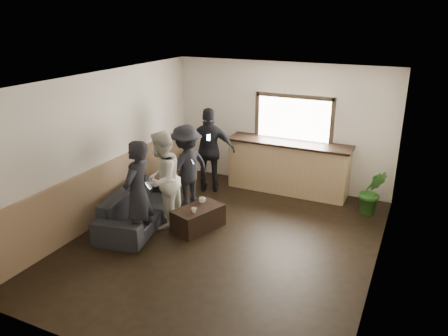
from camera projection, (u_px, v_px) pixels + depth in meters
The scene contains 12 objects.
ground at pixel (224, 242), 7.64m from camera, with size 5.00×6.00×0.01m, color black.
room_shell at pixel (185, 157), 7.44m from camera, with size 5.01×6.01×2.80m.
bar_counter at pixel (288, 164), 9.60m from camera, with size 2.70×0.68×2.13m.
sofa at pixel (140, 206), 8.25m from camera, with size 2.25×0.88×0.66m, color black.
coffee_table at pixel (198, 218), 8.05m from camera, with size 0.52×0.93×0.41m, color black.
cup_a at pixel (202, 200), 8.18m from camera, with size 0.13×0.13×0.10m, color silver.
cup_b at pixel (194, 210), 7.78m from camera, with size 0.10×0.10×0.09m, color silver.
potted_plant at pixel (372, 192), 8.56m from camera, with size 0.51×0.41×0.93m, color #2D6623.
person_a at pixel (138, 194), 7.32m from camera, with size 0.52×0.71×1.84m.
person_b at pixel (162, 180), 7.95m from camera, with size 0.79×0.96×1.82m.
person_c at pixel (186, 167), 8.73m from camera, with size 0.96×1.26×1.73m.
person_d at pixel (210, 150), 9.53m from camera, with size 1.19×0.84×1.88m.
Camera 1 is at (2.88, -6.10, 3.81)m, focal length 35.00 mm.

